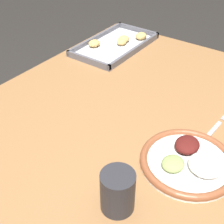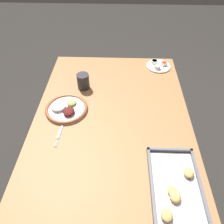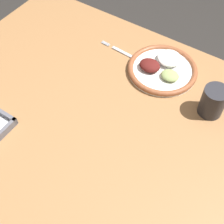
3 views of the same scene
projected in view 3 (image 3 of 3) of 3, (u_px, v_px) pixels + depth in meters
ground_plane at (109, 199)px, 1.61m from camera, size 8.00×8.00×0.00m
dining_table at (108, 132)px, 1.09m from camera, size 1.30×0.90×0.74m
dinner_plate at (163, 68)px, 1.12m from camera, size 0.25×0.25×0.04m
fork at (126, 54)px, 1.18m from camera, size 0.21×0.03×0.00m
drinking_cup at (213, 101)px, 0.98m from camera, size 0.08×0.08×0.10m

